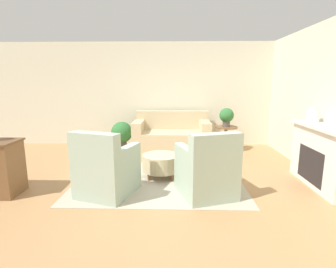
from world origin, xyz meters
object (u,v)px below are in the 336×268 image
object	(u,v)px
armchair_right	(207,172)
vase_mantel_near	(313,116)
ottoman_table	(161,163)
armchair_left	(105,171)
side_table	(226,134)
potted_plant_floor	(122,133)
potted_plant_on_side_table	(227,116)
couch	(172,136)

from	to	relation	value
armchair_right	vase_mantel_near	world-z (taller)	vase_mantel_near
armchair_right	ottoman_table	xyz separation A→B (m)	(-0.75, 0.82, -0.12)
armchair_left	side_table	bearing A→B (deg)	49.73
vase_mantel_near	potted_plant_floor	world-z (taller)	vase_mantel_near
armchair_right	ottoman_table	size ratio (longest dim) A/B	1.49
armchair_right	side_table	distance (m)	2.90
ottoman_table	vase_mantel_near	size ratio (longest dim) A/B	2.53
armchair_left	side_table	xyz separation A→B (m)	(2.36, 2.78, 0.04)
potted_plant_on_side_table	vase_mantel_near	bearing A→B (deg)	-59.74
couch	potted_plant_floor	size ratio (longest dim) A/B	2.68
vase_mantel_near	potted_plant_on_side_table	size ratio (longest dim) A/B	0.58
ottoman_table	potted_plant_on_side_table	xyz separation A→B (m)	(1.55, 1.97, 0.62)
couch	vase_mantel_near	xyz separation A→B (m)	(2.51, -2.09, 0.80)
side_table	armchair_left	bearing A→B (deg)	-130.27
side_table	couch	bearing A→B (deg)	173.58
vase_mantel_near	potted_plant_on_side_table	world-z (taller)	vase_mantel_near
armchair_right	potted_plant_on_side_table	world-z (taller)	potted_plant_on_side_table
couch	ottoman_table	world-z (taller)	couch
couch	side_table	size ratio (longest dim) A/B	3.12
potted_plant_on_side_table	potted_plant_floor	size ratio (longest dim) A/B	0.64
ottoman_table	side_table	xyz separation A→B (m)	(1.55, 1.97, 0.16)
potted_plant_on_side_table	armchair_left	bearing A→B (deg)	-130.27
couch	vase_mantel_near	bearing A→B (deg)	-39.76
couch	ottoman_table	size ratio (longest dim) A/B	2.86
armchair_left	vase_mantel_near	size ratio (longest dim) A/B	3.78
ottoman_table	potted_plant_floor	xyz separation A→B (m)	(-1.13, 2.02, 0.16)
armchair_left	potted_plant_on_side_table	bearing A→B (deg)	49.73
armchair_right	potted_plant_on_side_table	bearing A→B (deg)	73.95
potted_plant_on_side_table	couch	bearing A→B (deg)	173.58
couch	armchair_left	bearing A→B (deg)	-108.37
armchair_right	vase_mantel_near	size ratio (longest dim) A/B	3.78
armchair_left	side_table	size ratio (longest dim) A/B	1.63
side_table	potted_plant_on_side_table	world-z (taller)	potted_plant_on_side_table
armchair_left	vase_mantel_near	bearing A→B (deg)	13.72
armchair_right	potted_plant_floor	distance (m)	3.40
armchair_left	potted_plant_floor	bearing A→B (deg)	96.41
armchair_left	side_table	world-z (taller)	armchair_left
side_table	potted_plant_floor	distance (m)	2.68
ottoman_table	potted_plant_floor	distance (m)	2.31
potted_plant_on_side_table	ottoman_table	bearing A→B (deg)	-128.25
couch	vase_mantel_near	size ratio (longest dim) A/B	7.24
armchair_right	side_table	bearing A→B (deg)	73.95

